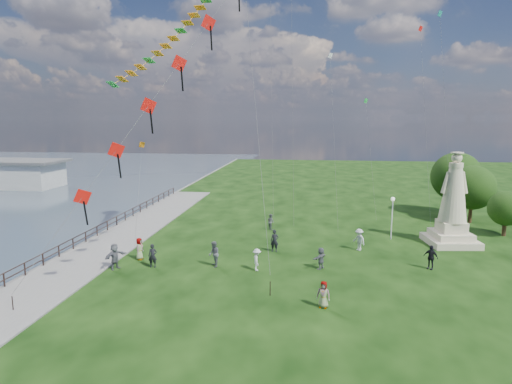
# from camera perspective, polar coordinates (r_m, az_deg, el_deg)

# --- Properties ---
(waterfront) EXTENTS (200.00, 200.00, 1.51)m
(waterfront) POSITION_cam_1_polar(r_m,az_deg,el_deg) (36.93, -22.50, -7.80)
(waterfront) COLOR #303C49
(waterfront) RESTS_ON ground
(statue) EXTENTS (4.32, 4.32, 7.87)m
(statue) POSITION_cam_1_polar(r_m,az_deg,el_deg) (39.78, 24.75, -2.22)
(statue) COLOR beige
(statue) RESTS_ON ground
(lamppost) EXTENTS (0.35, 0.35, 3.82)m
(lamppost) POSITION_cam_1_polar(r_m,az_deg,el_deg) (39.50, 17.73, -2.17)
(lamppost) COLOR silver
(lamppost) RESTS_ON ground
(tree_row) EXTENTS (6.04, 12.69, 6.99)m
(tree_row) POSITION_cam_1_polar(r_m,az_deg,el_deg) (50.02, 26.26, 1.04)
(tree_row) COLOR #382314
(tree_row) RESTS_ON ground
(person_0) EXTENTS (0.68, 0.50, 1.72)m
(person_0) POSITION_cam_1_polar(r_m,az_deg,el_deg) (31.99, -13.61, -8.27)
(person_0) COLOR black
(person_0) RESTS_ON ground
(person_1) EXTENTS (0.85, 1.05, 1.88)m
(person_1) POSITION_cam_1_polar(r_m,az_deg,el_deg) (31.35, -5.63, -8.25)
(person_1) COLOR #595960
(person_1) RESTS_ON ground
(person_2) EXTENTS (0.70, 1.10, 1.58)m
(person_2) POSITION_cam_1_polar(r_m,az_deg,el_deg) (30.50, 0.12, -9.02)
(person_2) COLOR silver
(person_2) RESTS_ON ground
(person_4) EXTENTS (0.85, 0.63, 1.56)m
(person_4) POSITION_cam_1_polar(r_m,az_deg,el_deg) (25.17, 8.99, -13.35)
(person_4) COLOR #595960
(person_4) RESTS_ON ground
(person_5) EXTENTS (1.52, 1.89, 1.88)m
(person_5) POSITION_cam_1_polar(r_m,az_deg,el_deg) (32.32, -18.31, -8.15)
(person_5) COLOR #595960
(person_5) RESTS_ON ground
(person_6) EXTENTS (0.67, 0.46, 1.79)m
(person_6) POSITION_cam_1_polar(r_m,az_deg,el_deg) (34.65, 2.49, -6.53)
(person_6) COLOR black
(person_6) RESTS_ON ground
(person_7) EXTENTS (0.83, 0.87, 1.53)m
(person_7) POSITION_cam_1_polar(r_m,az_deg,el_deg) (41.44, 1.98, -3.98)
(person_7) COLOR #595960
(person_7) RESTS_ON ground
(person_8) EXTENTS (1.21, 1.27, 1.80)m
(person_8) POSITION_cam_1_polar(r_m,az_deg,el_deg) (35.95, 13.58, -6.19)
(person_8) COLOR silver
(person_8) RESTS_ON ground
(person_9) EXTENTS (1.14, 1.05, 1.76)m
(person_9) POSITION_cam_1_polar(r_m,az_deg,el_deg) (33.16, 22.27, -8.05)
(person_9) COLOR black
(person_9) RESTS_ON ground
(person_10) EXTENTS (0.54, 0.84, 1.69)m
(person_10) POSITION_cam_1_polar(r_m,az_deg,el_deg) (33.94, -15.28, -7.31)
(person_10) COLOR #595960
(person_10) RESTS_ON ground
(person_11) EXTENTS (1.34, 1.57, 1.58)m
(person_11) POSITION_cam_1_polar(r_m,az_deg,el_deg) (31.14, 8.63, -8.73)
(person_11) COLOR #595960
(person_11) RESTS_ON ground
(red_kite_train) EXTENTS (11.68, 9.35, 19.79)m
(red_kite_train) POSITION_cam_1_polar(r_m,az_deg,el_deg) (27.69, -12.53, 12.99)
(red_kite_train) COLOR black
(red_kite_train) RESTS_ON ground
(small_kites) EXTENTS (27.83, 17.51, 32.40)m
(small_kites) POSITION_cam_1_polar(r_m,az_deg,el_deg) (45.02, 9.43, 16.37)
(small_kites) COLOR silver
(small_kites) RESTS_ON ground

